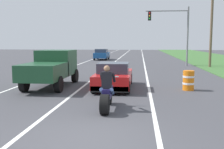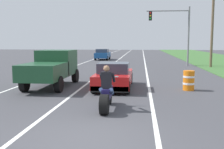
{
  "view_description": "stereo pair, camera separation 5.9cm",
  "coord_description": "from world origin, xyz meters",
  "px_view_note": "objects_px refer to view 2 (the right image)",
  "views": [
    {
      "loc": [
        1.3,
        -6.52,
        2.44
      ],
      "look_at": [
        0.07,
        5.38,
        1.0
      ],
      "focal_mm": 43.4,
      "sensor_mm": 36.0,
      "label": 1
    },
    {
      "loc": [
        1.36,
        -6.52,
        2.44
      ],
      "look_at": [
        0.07,
        5.38,
        1.0
      ],
      "focal_mm": 43.4,
      "sensor_mm": 36.0,
      "label": 2
    }
  ],
  "objects_px": {
    "sports_car_red": "(114,76)",
    "distant_car_far_ahead": "(103,54)",
    "motorcycle_with_rider": "(107,94)",
    "traffic_light_mast_near": "(175,27)",
    "construction_barrel_nearest": "(189,80)",
    "pickup_truck_left_lane_dark_green": "(52,67)"
  },
  "relations": [
    {
      "from": "sports_car_red",
      "to": "construction_barrel_nearest",
      "type": "xyz_separation_m",
      "value": [
        3.84,
        -0.2,
        -0.13
      ]
    },
    {
      "from": "motorcycle_with_rider",
      "to": "traffic_light_mast_near",
      "type": "xyz_separation_m",
      "value": [
        4.65,
        19.08,
        3.39
      ]
    },
    {
      "from": "motorcycle_with_rider",
      "to": "construction_barrel_nearest",
      "type": "distance_m",
      "value": 5.77
    },
    {
      "from": "traffic_light_mast_near",
      "to": "construction_barrel_nearest",
      "type": "xyz_separation_m",
      "value": [
        -1.02,
        -14.59,
        -3.48
      ]
    },
    {
      "from": "construction_barrel_nearest",
      "to": "distant_car_far_ahead",
      "type": "xyz_separation_m",
      "value": [
        -7.74,
        23.13,
        0.27
      ]
    },
    {
      "from": "sports_car_red",
      "to": "distant_car_far_ahead",
      "type": "xyz_separation_m",
      "value": [
        -3.9,
        22.93,
        0.14
      ]
    },
    {
      "from": "motorcycle_with_rider",
      "to": "pickup_truck_left_lane_dark_green",
      "type": "xyz_separation_m",
      "value": [
        -3.63,
        4.82,
        0.51
      ]
    },
    {
      "from": "traffic_light_mast_near",
      "to": "distant_car_far_ahead",
      "type": "xyz_separation_m",
      "value": [
        -8.76,
        8.54,
        -3.21
      ]
    },
    {
      "from": "construction_barrel_nearest",
      "to": "traffic_light_mast_near",
      "type": "bearing_deg",
      "value": 86.0
    },
    {
      "from": "traffic_light_mast_near",
      "to": "construction_barrel_nearest",
      "type": "height_order",
      "value": "traffic_light_mast_near"
    },
    {
      "from": "sports_car_red",
      "to": "pickup_truck_left_lane_dark_green",
      "type": "relative_size",
      "value": 0.9
    },
    {
      "from": "sports_car_red",
      "to": "distant_car_far_ahead",
      "type": "bearing_deg",
      "value": 99.65
    },
    {
      "from": "traffic_light_mast_near",
      "to": "distant_car_far_ahead",
      "type": "relative_size",
      "value": 1.5
    },
    {
      "from": "construction_barrel_nearest",
      "to": "motorcycle_with_rider",
      "type": "bearing_deg",
      "value": -128.98
    },
    {
      "from": "pickup_truck_left_lane_dark_green",
      "to": "distant_car_far_ahead",
      "type": "relative_size",
      "value": 1.2
    },
    {
      "from": "pickup_truck_left_lane_dark_green",
      "to": "construction_barrel_nearest",
      "type": "relative_size",
      "value": 4.8
    },
    {
      "from": "motorcycle_with_rider",
      "to": "distant_car_far_ahead",
      "type": "distance_m",
      "value": 27.92
    },
    {
      "from": "motorcycle_with_rider",
      "to": "distant_car_far_ahead",
      "type": "bearing_deg",
      "value": 98.46
    },
    {
      "from": "pickup_truck_left_lane_dark_green",
      "to": "distant_car_far_ahead",
      "type": "distance_m",
      "value": 22.8
    },
    {
      "from": "pickup_truck_left_lane_dark_green",
      "to": "sports_car_red",
      "type": "bearing_deg",
      "value": -2.34
    },
    {
      "from": "construction_barrel_nearest",
      "to": "distant_car_far_ahead",
      "type": "bearing_deg",
      "value": 108.49
    },
    {
      "from": "motorcycle_with_rider",
      "to": "sports_car_red",
      "type": "distance_m",
      "value": 4.69
    }
  ]
}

